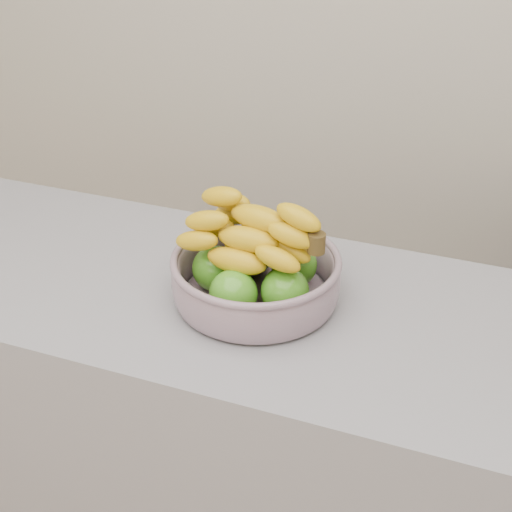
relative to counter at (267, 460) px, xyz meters
The scene contains 2 objects.
counter is the anchor object (origin of this frame).
fruit_bowl 0.52m from the counter, behind, with size 0.34×0.34×0.21m.
Camera 1 is at (0.39, -0.41, 1.71)m, focal length 50.00 mm.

